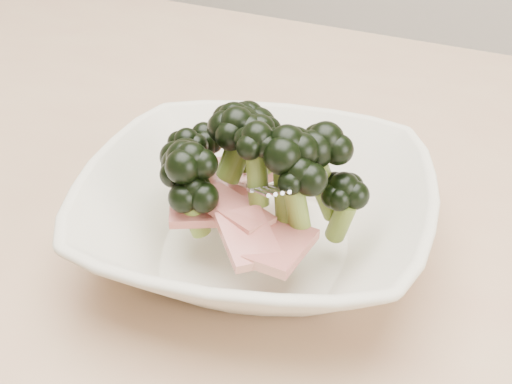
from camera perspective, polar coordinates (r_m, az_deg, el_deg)
dining_table at (r=0.67m, az=-2.79°, el=-6.12°), size 1.20×0.80×0.75m
broccoli_dish at (r=0.51m, az=-0.12°, el=-1.00°), size 0.30×0.30×0.12m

